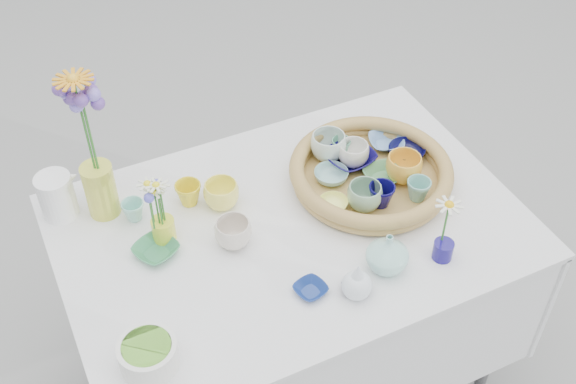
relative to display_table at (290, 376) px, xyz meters
name	(u,v)px	position (x,y,z in m)	size (l,w,h in m)	color
ground	(290,376)	(0.00, 0.00, 0.00)	(80.00, 80.00, 0.00)	gray
display_table	(290,376)	(0.00, 0.00, 0.00)	(1.26, 0.86, 0.77)	white
wicker_tray	(371,173)	(0.28, 0.05, 0.80)	(0.47, 0.47, 0.08)	olive
tray_ceramic_0	(350,158)	(0.26, 0.14, 0.80)	(0.14, 0.14, 0.03)	#0E0844
tray_ceramic_1	(406,152)	(0.43, 0.09, 0.80)	(0.11, 0.11, 0.03)	#0B0936
tray_ceramic_2	(404,168)	(0.36, 0.01, 0.82)	(0.10, 0.10, 0.08)	yellow
tray_ceramic_3	(383,175)	(0.31, 0.03, 0.80)	(0.11, 0.11, 0.03)	#55935D
tray_ceramic_4	(365,197)	(0.20, -0.04, 0.82)	(0.10, 0.10, 0.08)	#83B08B
tray_ceramic_5	(331,176)	(0.18, 0.10, 0.80)	(0.10, 0.10, 0.03)	#8EBFB8
tray_ceramic_6	(328,146)	(0.21, 0.19, 0.83)	(0.11, 0.11, 0.08)	silver
tray_ceramic_7	(353,154)	(0.27, 0.13, 0.82)	(0.09, 0.09, 0.07)	white
tray_ceramic_8	(386,142)	(0.40, 0.16, 0.80)	(0.11, 0.11, 0.03)	#6D97CC
tray_ceramic_9	(381,195)	(0.25, -0.05, 0.82)	(0.07, 0.07, 0.07)	#0A0645
tray_ceramic_10	(333,204)	(0.13, -0.01, 0.80)	(0.08, 0.08, 0.03)	#F4F978
tray_ceramic_11	(418,190)	(0.36, -0.08, 0.81)	(0.07, 0.07, 0.06)	#74B6A7
tray_ceramic_12	(341,147)	(0.26, 0.19, 0.81)	(0.06, 0.06, 0.05)	#5DA782
loose_ceramic_0	(189,194)	(-0.22, 0.20, 0.80)	(0.07, 0.07, 0.07)	yellow
loose_ceramic_1	(221,195)	(-0.14, 0.15, 0.80)	(0.10, 0.10, 0.08)	#FFF35C
loose_ceramic_2	(156,250)	(-0.37, 0.06, 0.78)	(0.11, 0.11, 0.03)	#398959
loose_ceramic_3	(233,233)	(-0.17, 0.00, 0.80)	(0.10, 0.10, 0.08)	beige
loose_ceramic_4	(311,290)	(-0.06, -0.24, 0.77)	(0.08, 0.08, 0.02)	navy
loose_ceramic_5	(134,211)	(-0.38, 0.21, 0.79)	(0.06, 0.06, 0.06)	#94DECC
loose_ceramic_6	(356,288)	(0.04, -0.28, 0.78)	(0.07, 0.07, 0.02)	black
fluted_bowl	(148,355)	(-0.49, -0.26, 0.80)	(0.14, 0.14, 0.07)	silver
bud_vase_paleblue	(357,280)	(0.04, -0.29, 0.82)	(0.08, 0.08, 0.12)	white
bud_vase_seafoam	(388,253)	(0.15, -0.25, 0.82)	(0.11, 0.11, 0.12)	#A2E0D2
bud_vase_cobalt	(443,250)	(0.31, -0.28, 0.79)	(0.05, 0.05, 0.05)	navy
single_daisy	(445,223)	(0.31, -0.27, 0.88)	(0.08, 0.08, 0.15)	white
tall_vase_yellow	(101,190)	(-0.45, 0.27, 0.85)	(0.09, 0.09, 0.16)	#D2D542
gerbera	(85,126)	(-0.45, 0.27, 1.07)	(0.12, 0.12, 0.30)	orange
hydrangea	(90,135)	(-0.44, 0.27, 1.04)	(0.09, 0.09, 0.32)	#6A43A5
white_pitcher	(57,196)	(-0.56, 0.32, 0.83)	(0.14, 0.10, 0.13)	white
daisy_cup	(164,229)	(-0.33, 0.10, 0.80)	(0.06, 0.06, 0.07)	yellow
daisy_posy	(152,198)	(-0.35, 0.10, 0.92)	(0.08, 0.08, 0.17)	white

